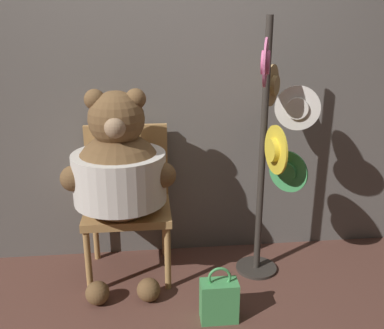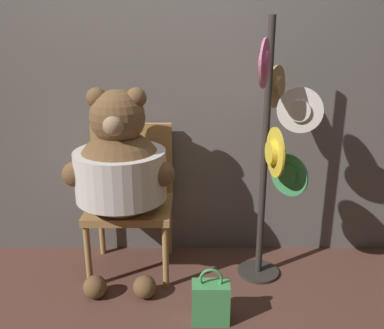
{
  "view_description": "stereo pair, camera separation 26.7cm",
  "coord_description": "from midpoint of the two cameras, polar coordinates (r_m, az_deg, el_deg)",
  "views": [
    {
      "loc": [
        -0.04,
        -2.32,
        1.63
      ],
      "look_at": [
        0.23,
        0.2,
        0.79
      ],
      "focal_mm": 40.0,
      "sensor_mm": 36.0,
      "label": 1
    },
    {
      "loc": [
        0.23,
        -2.34,
        1.63
      ],
      "look_at": [
        0.23,
        0.2,
        0.79
      ],
      "focal_mm": 40.0,
      "sensor_mm": 36.0,
      "label": 2
    }
  ],
  "objects": [
    {
      "name": "hat_display_rack",
      "position": [
        2.65,
        7.9,
        2.51
      ],
      "size": [
        0.45,
        0.54,
        1.67
      ],
      "color": "#332D28",
      "rests_on": "ground_plane"
    },
    {
      "name": "handbag_on_ground",
      "position": [
        2.55,
        0.49,
        -17.7
      ],
      "size": [
        0.21,
        0.12,
        0.34
      ],
      "color": "#479E56",
      "rests_on": "ground_plane"
    },
    {
      "name": "ground_plane",
      "position": [
        2.85,
        -7.26,
        -16.69
      ],
      "size": [
        14.0,
        14.0,
        0.0
      ],
      "primitive_type": "plane",
      "color": "brown"
    },
    {
      "name": "teddy_bear",
      "position": [
        2.67,
        -12.51,
        -1.0
      ],
      "size": [
        0.69,
        0.61,
        1.27
      ],
      "color": "brown",
      "rests_on": "ground_plane"
    },
    {
      "name": "wall_back",
      "position": [
        2.94,
        -8.2,
        13.24
      ],
      "size": [
        8.0,
        0.1,
        2.75
      ],
      "color": "#66605B",
      "rests_on": "ground_plane"
    },
    {
      "name": "chair",
      "position": [
        2.9,
        -11.2,
        -4.04
      ],
      "size": [
        0.55,
        0.48,
        0.98
      ],
      "color": "#B2844C",
      "rests_on": "ground_plane"
    }
  ]
}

